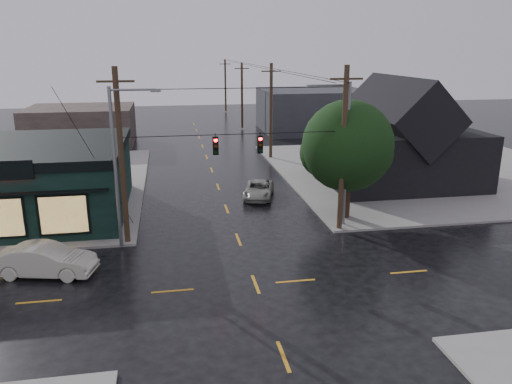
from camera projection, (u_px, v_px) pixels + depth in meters
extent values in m
plane|color=black|center=(256.00, 284.00, 24.28)|extent=(160.00, 160.00, 0.00)
cube|color=gray|center=(429.00, 170.00, 46.52)|extent=(28.00, 28.00, 0.15)
cube|color=black|center=(2.00, 185.00, 33.45)|extent=(16.00, 12.00, 4.20)
cube|color=black|center=(395.00, 154.00, 42.20)|extent=(12.00, 11.00, 4.50)
cylinder|color=black|center=(345.00, 191.00, 33.14)|extent=(0.70, 0.70, 3.49)
sphere|color=black|center=(348.00, 146.00, 32.28)|extent=(5.97, 5.97, 5.97)
cylinder|color=black|center=(236.00, 134.00, 28.68)|extent=(13.00, 0.04, 0.04)
cube|color=#332925|center=(81.00, 126.00, 59.17)|extent=(12.00, 10.00, 4.40)
cube|color=#2B2C31|center=(313.00, 110.00, 68.74)|extent=(14.00, 12.00, 5.60)
imported|color=beige|center=(45.00, 260.00, 25.04)|extent=(5.20, 2.77, 1.63)
imported|color=gray|center=(259.00, 190.00, 38.21)|extent=(3.23, 4.90, 1.25)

